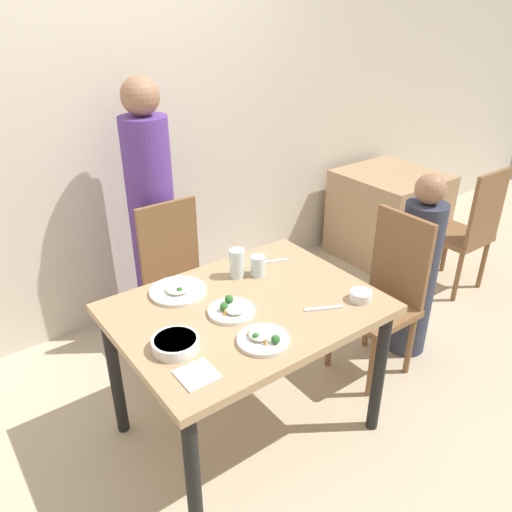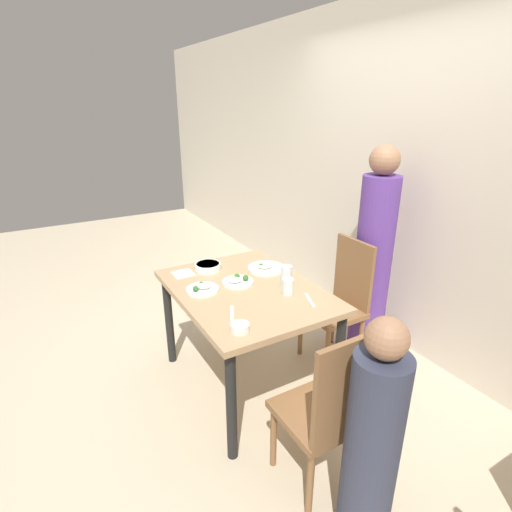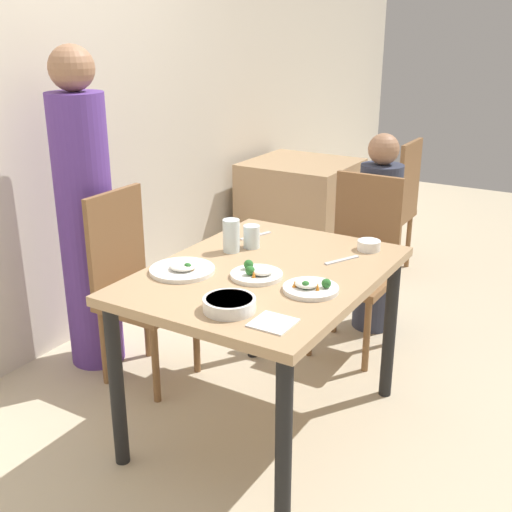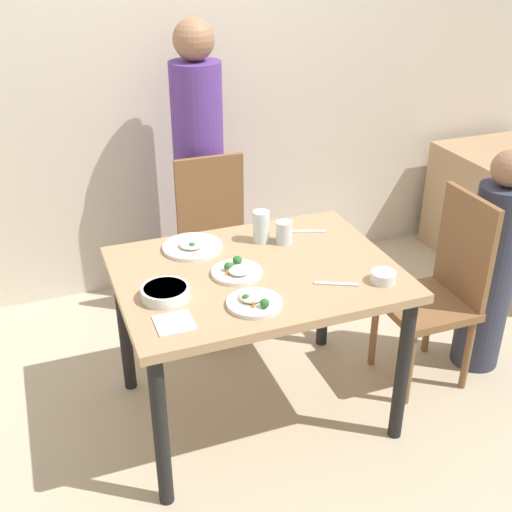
% 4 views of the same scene
% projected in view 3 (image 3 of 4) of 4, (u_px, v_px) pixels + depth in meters
% --- Properties ---
extents(ground_plane, '(10.00, 10.00, 0.00)m').
position_uv_depth(ground_plane, '(265.00, 425.00, 2.94)').
color(ground_plane, beige).
extents(wall_back, '(10.00, 0.06, 2.70)m').
position_uv_depth(wall_back, '(18.00, 105.00, 3.15)').
color(wall_back, beige).
rests_on(wall_back, ground_plane).
extents(dining_table, '(1.18, 0.88, 0.76)m').
position_uv_depth(dining_table, '(265.00, 291.00, 2.71)').
color(dining_table, tan).
rests_on(dining_table, ground_plane).
extents(chair_adult_spot, '(0.40, 0.40, 0.97)m').
position_uv_depth(chair_adult_spot, '(136.00, 284.00, 3.20)').
color(chair_adult_spot, brown).
rests_on(chair_adult_spot, ground_plane).
extents(chair_child_spot, '(0.40, 0.40, 0.97)m').
position_uv_depth(chair_child_spot, '(358.00, 261.00, 3.50)').
color(chair_child_spot, brown).
rests_on(chair_child_spot, ground_plane).
extents(person_adult, '(0.28, 0.28, 1.64)m').
position_uv_depth(person_adult, '(86.00, 222.00, 3.25)').
color(person_adult, '#5B3893').
rests_on(person_adult, ground_plane).
extents(person_child, '(0.24, 0.24, 1.16)m').
position_uv_depth(person_child, '(377.00, 241.00, 3.71)').
color(person_child, '#33384C').
rests_on(person_child, ground_plane).
extents(bowl_curry, '(0.19, 0.19, 0.05)m').
position_uv_depth(bowl_curry, '(229.00, 304.00, 2.29)').
color(bowl_curry, white).
rests_on(bowl_curry, dining_table).
extents(plate_rice_adult, '(0.21, 0.21, 0.06)m').
position_uv_depth(plate_rice_adult, '(257.00, 273.00, 2.59)').
color(plate_rice_adult, white).
rests_on(plate_rice_adult, dining_table).
extents(plate_rice_child, '(0.27, 0.27, 0.05)m').
position_uv_depth(plate_rice_child, '(183.00, 269.00, 2.64)').
color(plate_rice_child, white).
rests_on(plate_rice_child, dining_table).
extents(plate_noodles, '(0.22, 0.22, 0.06)m').
position_uv_depth(plate_noodles, '(310.00, 287.00, 2.46)').
color(plate_noodles, white).
rests_on(plate_noodles, dining_table).
extents(bowl_rice_small, '(0.10, 0.10, 0.05)m').
position_uv_depth(bowl_rice_small, '(369.00, 245.00, 2.89)').
color(bowl_rice_small, white).
rests_on(bowl_rice_small, dining_table).
extents(glass_water_tall, '(0.08, 0.08, 0.15)m').
position_uv_depth(glass_water_tall, '(231.00, 236.00, 2.86)').
color(glass_water_tall, silver).
rests_on(glass_water_tall, dining_table).
extents(glass_water_short, '(0.08, 0.08, 0.10)m').
position_uv_depth(glass_water_short, '(252.00, 237.00, 2.92)').
color(glass_water_short, silver).
rests_on(glass_water_short, dining_table).
extents(napkin_folded, '(0.14, 0.14, 0.01)m').
position_uv_depth(napkin_folded, '(273.00, 323.00, 2.20)').
color(napkin_folded, white).
rests_on(napkin_folded, dining_table).
extents(fork_steel, '(0.17, 0.10, 0.01)m').
position_uv_depth(fork_steel, '(342.00, 260.00, 2.77)').
color(fork_steel, silver).
rests_on(fork_steel, dining_table).
extents(spoon_steel, '(0.18, 0.08, 0.01)m').
position_uv_depth(spoon_steel, '(256.00, 236.00, 3.09)').
color(spoon_steel, silver).
rests_on(spoon_steel, dining_table).
extents(background_table, '(0.74, 0.77, 0.74)m').
position_uv_depth(background_table, '(300.00, 209.00, 4.97)').
color(background_table, tan).
rests_on(background_table, ground_plane).
extents(chair_background, '(0.40, 0.40, 0.97)m').
position_uv_depth(chair_background, '(392.00, 205.00, 4.56)').
color(chair_background, brown).
rests_on(chair_background, ground_plane).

